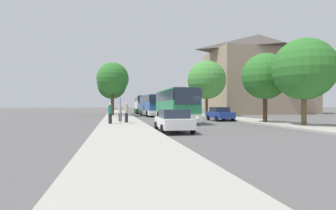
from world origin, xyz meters
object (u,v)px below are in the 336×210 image
(bus_front, at_px, (175,105))
(parked_car_right_near, at_px, (220,114))
(tree_right_mid, at_px, (207,80))
(pedestrian_walking_back, at_px, (120,113))
(tree_left_far, at_px, (112,85))
(bus_rear, at_px, (142,104))
(pedestrian_waiting_far, at_px, (110,113))
(bus_middle, at_px, (152,105))
(parked_car_left_curb, at_px, (173,120))
(tree_right_near, at_px, (304,69))
(pedestrian_waiting_near, at_px, (126,113))
(tree_right_far, at_px, (265,76))
(bus_stop_sign, at_px, (120,107))
(tree_left_near, at_px, (113,78))

(bus_front, distance_m, parked_car_right_near, 5.78)
(parked_car_right_near, distance_m, tree_right_mid, 12.41)
(pedestrian_walking_back, height_order, tree_left_far, tree_left_far)
(bus_rear, height_order, pedestrian_waiting_far, bus_rear)
(tree_right_mid, bearing_deg, parked_car_right_near, -102.72)
(bus_middle, height_order, parked_car_left_curb, bus_middle)
(bus_middle, distance_m, parked_car_right_near, 14.79)
(bus_front, relative_size, tree_right_near, 1.49)
(bus_front, distance_m, tree_left_far, 24.54)
(bus_rear, relative_size, pedestrian_waiting_near, 6.24)
(parked_car_right_near, bearing_deg, bus_front, 13.34)
(tree_right_mid, relative_size, tree_right_far, 1.30)
(bus_front, height_order, parked_car_right_near, bus_front)
(parked_car_right_near, height_order, tree_right_mid, tree_right_mid)
(pedestrian_waiting_near, height_order, pedestrian_waiting_far, pedestrian_waiting_near)
(pedestrian_waiting_far, bearing_deg, tree_right_far, -108.48)
(pedestrian_waiting_far, bearing_deg, tree_left_far, -14.94)
(pedestrian_waiting_far, height_order, pedestrian_walking_back, pedestrian_waiting_far)
(pedestrian_waiting_near, height_order, tree_right_mid, tree_right_mid)
(bus_front, height_order, bus_middle, bus_front)
(bus_rear, distance_m, tree_right_mid, 18.67)
(tree_right_far, bearing_deg, bus_front, 153.91)
(tree_right_far, bearing_deg, tree_right_mid, 89.42)
(parked_car_right_near, xyz_separation_m, bus_stop_sign, (-11.15, -4.88, 0.79))
(pedestrian_waiting_near, relative_size, tree_right_far, 0.28)
(bus_middle, relative_size, pedestrian_waiting_near, 6.09)
(tree_left_far, xyz_separation_m, tree_right_mid, (14.56, -10.84, 0.17))
(pedestrian_waiting_far, distance_m, tree_right_near, 16.46)
(tree_left_far, xyz_separation_m, tree_right_near, (15.35, -31.21, -0.83))
(parked_car_left_curb, bearing_deg, parked_car_right_near, 55.48)
(bus_front, bearing_deg, bus_stop_sign, -147.12)
(pedestrian_waiting_near, distance_m, tree_right_far, 13.51)
(bus_middle, bearing_deg, tree_left_near, 178.82)
(bus_rear, bearing_deg, tree_left_far, -137.44)
(bus_front, height_order, tree_right_mid, tree_right_mid)
(parked_car_right_near, bearing_deg, bus_rear, -78.58)
(tree_right_near, bearing_deg, parked_car_right_near, 109.70)
(parked_car_left_curb, height_order, pedestrian_waiting_near, pedestrian_waiting_near)
(parked_car_right_near, height_order, bus_stop_sign, bus_stop_sign)
(parked_car_right_near, height_order, tree_left_near, tree_left_near)
(tree_left_near, height_order, tree_right_far, tree_left_near)
(tree_right_near, height_order, tree_right_far, tree_right_near)
(tree_right_mid, bearing_deg, bus_middle, 163.44)
(bus_middle, xyz_separation_m, parked_car_left_curb, (-2.13, -24.61, -0.97))
(parked_car_left_curb, distance_m, bus_stop_sign, 7.00)
(pedestrian_waiting_near, bearing_deg, bus_middle, -38.60)
(parked_car_right_near, height_order, pedestrian_walking_back, pedestrian_walking_back)
(tree_left_far, bearing_deg, tree_right_near, -63.81)
(bus_front, height_order, tree_right_near, tree_right_near)
(pedestrian_walking_back, distance_m, tree_left_far, 23.61)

